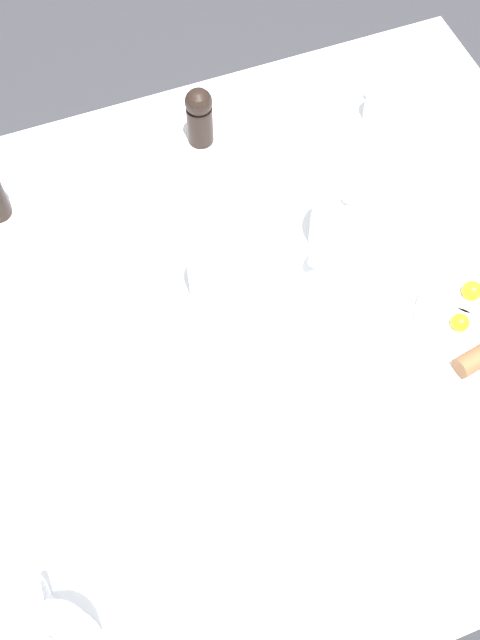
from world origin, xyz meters
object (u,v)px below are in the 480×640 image
(teapot_near, at_px, (342,223))
(creamer_jug, at_px, (379,105))
(fork_by_plate, at_px, (282,345))
(knife_by_plate, at_px, (261,558))
(pepper_grinder, at_px, (199,116))
(teacup_with_saucer_left, at_px, (65,229))
(water_glass_tall, at_px, (212,273))

(teapot_near, relative_size, creamer_jug, 2.14)
(fork_by_plate, relative_size, knife_by_plate, 0.71)
(creamer_jug, distance_m, pepper_grinder, 0.32)
(teacup_with_saucer_left, height_order, pepper_grinder, pepper_grinder)
(knife_by_plate, bearing_deg, teacup_with_saucer_left, 10.43)
(teapot_near, height_order, water_glass_tall, teapot_near)
(water_glass_tall, xyz_separation_m, fork_by_plate, (-0.12, -0.07, -0.05))
(knife_by_plate, bearing_deg, teapot_near, -35.75)
(creamer_jug, relative_size, fork_by_plate, 0.54)
(teapot_near, xyz_separation_m, fork_by_plate, (-0.14, 0.16, -0.05))
(teacup_with_saucer_left, relative_size, fork_by_plate, 1.00)
(water_glass_tall, relative_size, knife_by_plate, 0.55)
(water_glass_tall, distance_m, fork_by_plate, 0.15)
(teapot_near, height_order, fork_by_plate, teapot_near)
(pepper_grinder, bearing_deg, water_glass_tall, 163.96)
(water_glass_tall, height_order, pepper_grinder, same)
(teacup_with_saucer_left, xyz_separation_m, knife_by_plate, (-0.58, -0.11, -0.03))
(teacup_with_saucer_left, relative_size, knife_by_plate, 0.71)
(teapot_near, height_order, teacup_with_saucer_left, teapot_near)
(pepper_grinder, distance_m, fork_by_plate, 0.43)
(fork_by_plate, height_order, knife_by_plate, same)
(water_glass_tall, bearing_deg, teapot_near, -84.77)
(creamer_jug, height_order, pepper_grinder, pepper_grinder)
(teacup_with_saucer_left, bearing_deg, water_glass_tall, -134.11)
(teacup_with_saucer_left, distance_m, pepper_grinder, 0.30)
(water_glass_tall, xyz_separation_m, knife_by_plate, (-0.40, 0.08, -0.05))
(pepper_grinder, xyz_separation_m, knife_by_plate, (-0.70, 0.16, -0.06))
(water_glass_tall, bearing_deg, pepper_grinder, -16.04)
(water_glass_tall, relative_size, fork_by_plate, 0.79)
(knife_by_plate, bearing_deg, creamer_jug, -36.71)
(teapot_near, bearing_deg, knife_by_plate, -157.69)
(water_glass_tall, bearing_deg, creamer_jug, -58.91)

